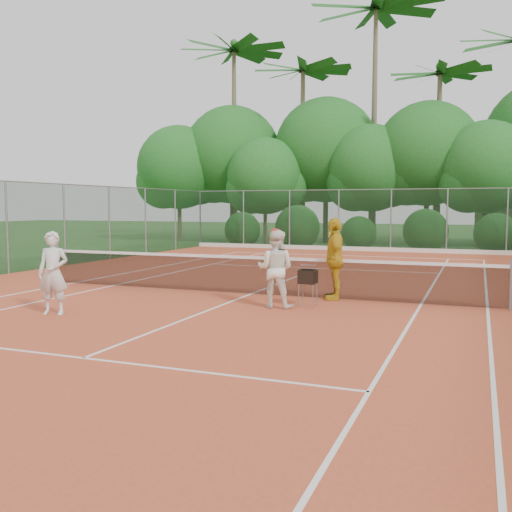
{
  "coord_description": "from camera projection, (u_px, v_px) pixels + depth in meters",
  "views": [
    {
      "loc": [
        5.26,
        -12.99,
        2.21
      ],
      "look_at": [
        0.64,
        -1.2,
        1.1
      ],
      "focal_mm": 40.0,
      "sensor_mm": 36.0,
      "label": 1
    }
  ],
  "objects": [
    {
      "name": "court_markings",
      "position": [
        250.0,
        294.0,
        14.16
      ],
      "size": [
        11.03,
        23.83,
        0.01
      ],
      "color": "white",
      "rests_on": "clay_court"
    },
    {
      "name": "tennis_net",
      "position": [
        250.0,
        274.0,
        14.11
      ],
      "size": [
        11.97,
        0.1,
        1.1
      ],
      "color": "gray",
      "rests_on": "clay_court"
    },
    {
      "name": "player_yellow",
      "position": [
        335.0,
        259.0,
        13.35
      ],
      "size": [
        0.8,
        1.22,
        1.92
      ],
      "primitive_type": "imported",
      "rotation": [
        0.0,
        0.0,
        -1.25
      ],
      "color": "gold",
      "rests_on": "clay_court"
    },
    {
      "name": "player_white",
      "position": [
        53.0,
        273.0,
        11.5
      ],
      "size": [
        0.71,
        0.57,
        1.69
      ],
      "primitive_type": "imported",
      "rotation": [
        0.0,
        0.0,
        0.3
      ],
      "color": "silver",
      "rests_on": "clay_court"
    },
    {
      "name": "fence_back",
      "position": [
        364.0,
        220.0,
        27.94
      ],
      "size": [
        18.07,
        0.07,
        3.0
      ],
      "color": "#19381E",
      "rests_on": "clay_court"
    },
    {
      "name": "stray_ball_b",
      "position": [
        399.0,
        262.0,
        22.25
      ],
      "size": [
        0.07,
        0.07,
        0.07
      ],
      "primitive_type": "sphere",
      "color": "gold",
      "rests_on": "clay_court"
    },
    {
      "name": "tropical_treeline",
      "position": [
        408.0,
        154.0,
        31.95
      ],
      "size": [
        32.1,
        8.49,
        15.03
      ],
      "color": "brown",
      "rests_on": "ground"
    },
    {
      "name": "player_center_grp",
      "position": [
        275.0,
        269.0,
        12.3
      ],
      "size": [
        0.85,
        0.69,
        1.71
      ],
      "color": "white",
      "rests_on": "clay_court"
    },
    {
      "name": "ball_hopper",
      "position": [
        308.0,
        277.0,
        12.39
      ],
      "size": [
        0.35,
        0.35,
        0.81
      ],
      "rotation": [
        0.0,
        0.0,
        0.26
      ],
      "color": "gray",
      "rests_on": "clay_court"
    },
    {
      "name": "stray_ball_a",
      "position": [
        266.0,
        256.0,
        24.63
      ],
      "size": [
        0.07,
        0.07,
        0.07
      ],
      "primitive_type": "sphere",
      "color": "#D5E936",
      "rests_on": "clay_court"
    },
    {
      "name": "ground",
      "position": [
        250.0,
        295.0,
        14.16
      ],
      "size": [
        120.0,
        120.0,
        0.0
      ],
      "primitive_type": "plane",
      "color": "#244E1C",
      "rests_on": "ground"
    },
    {
      "name": "clay_court",
      "position": [
        250.0,
        295.0,
        14.16
      ],
      "size": [
        18.0,
        36.0,
        0.02
      ],
      "primitive_type": "cube",
      "color": "#C14E2C",
      "rests_on": "ground"
    },
    {
      "name": "stray_ball_c",
      "position": [
        473.0,
        264.0,
        21.45
      ],
      "size": [
        0.07,
        0.07,
        0.07
      ],
      "primitive_type": "sphere",
      "color": "yellow",
      "rests_on": "clay_court"
    }
  ]
}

